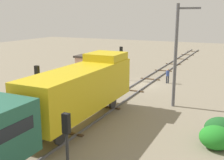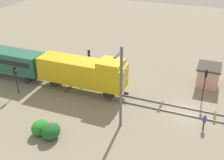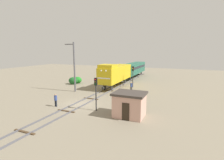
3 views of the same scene
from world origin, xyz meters
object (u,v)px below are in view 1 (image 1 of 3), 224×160
Objects in this scene: locomotive at (83,86)px; worker_by_signal at (59,94)px; catenary_mast at (176,54)px; traffic_signal_near at (121,57)px; traffic_signal_mid at (38,82)px; traffic_signal_far at (67,137)px; worker_near_track at (168,75)px; relay_hut at (91,66)px.

locomotive is 5.33m from worker_by_signal.
catenary_mast reaches higher than locomotive.
traffic_signal_mid is at bearing 89.23° from traffic_signal_near.
locomotive is 2.79× the size of traffic_signal_mid.
traffic_signal_far is (-6.80, 21.36, -0.25)m from traffic_signal_near.
traffic_signal_mid is at bearing -10.45° from worker_near_track.
traffic_signal_far is 2.17× the size of worker_near_track.
worker_near_track is 0.20× the size of catenary_mast.
traffic_signal_mid is 4.14m from worker_by_signal.
worker_near_track is (1.20, -22.07, -1.58)m from traffic_signal_far.
locomotive is 1.33× the size of catenary_mast.
locomotive reaches higher than worker_by_signal.
traffic_signal_near is at bearing 177.69° from relay_hut.
relay_hut is (12.56, -7.51, -3.21)m from catenary_mast.
locomotive reaches higher than worker_near_track.
traffic_signal_near is 2.39× the size of worker_near_track.
traffic_signal_near reaches higher than traffic_signal_far.
traffic_signal_near is at bearing -90.77° from traffic_signal_mid.
relay_hut reaches higher than worker_near_track.
catenary_mast reaches higher than traffic_signal_mid.
worker_by_signal is (6.60, 12.03, 0.00)m from worker_near_track.
catenary_mast is at bearing -95.93° from traffic_signal_far.
traffic_signal_far is at bearing 137.32° from traffic_signal_mid.
traffic_signal_mid is 11.48m from catenary_mast.
traffic_signal_near is 4.54m from relay_hut.
worker_near_track is at bearing -172.76° from traffic_signal_near.
traffic_signal_near is 5.93m from worker_near_track.
traffic_signal_far reaches higher than worker_by_signal.
traffic_signal_far is at bearing 116.30° from locomotive.
worker_near_track is 1.00× the size of worker_by_signal.
catenary_mast is 14.98m from relay_hut.
worker_near_track is (-5.60, -0.71, -1.83)m from traffic_signal_near.
locomotive reaches higher than traffic_signal_mid.
relay_hut is (9.90, 0.54, 0.40)m from worker_near_track.
traffic_signal_mid is 0.48× the size of catenary_mast.
catenary_mast is 2.49× the size of relay_hut.
worker_near_track is 9.21m from catenary_mast.
traffic_signal_near is 1.16× the size of relay_hut.
locomotive is at bearing 117.76° from relay_hut.
worker_by_signal is 11.96m from relay_hut.
locomotive reaches higher than relay_hut.
traffic_signal_mid is at bearing -42.68° from traffic_signal_far.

